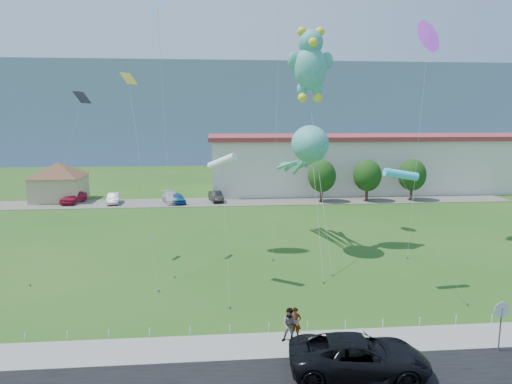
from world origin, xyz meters
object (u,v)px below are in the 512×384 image
warehouse (410,162)px  pedestrian_left (295,323)px  parked_car_blue (177,198)px  parked_car_black (216,196)px  parked_car_white (171,197)px  octopus_kite (306,152)px  stop_sign (501,314)px  teddy_bear_kite (310,63)px  pedestrian_right (290,325)px  pavilion (59,178)px  parked_car_silver (114,198)px  suv (359,356)px  parked_car_red (74,197)px

warehouse → pedestrian_left: (-25.80, -46.20, -3.24)m
parked_car_blue → parked_car_black: bearing=-8.7°
parked_car_white → pedestrian_left: bearing=-91.7°
parked_car_white → octopus_kite: bearing=-74.9°
stop_sign → teddy_bear_kite: size_ratio=0.14×
pedestrian_right → teddy_bear_kite: size_ratio=0.10×
pedestrian_right → teddy_bear_kite: bearing=89.6°
parked_car_black → octopus_kite: octopus_kite is taller
stop_sign → pedestrian_right: size_ratio=1.46×
pedestrian_left → pavilion: bearing=127.6°
warehouse → parked_car_black: bearing=-163.7°
pedestrian_right → parked_car_silver: size_ratio=0.43×
octopus_kite → pedestrian_left: bearing=-102.8°
suv → parked_car_black: suv is taller
parked_car_red → parked_car_silver: parked_car_red is taller
parked_car_silver → teddy_bear_kite: (20.51, -21.43, 14.41)m
pedestrian_left → parked_car_blue: size_ratio=0.41×
parked_car_red → teddy_bear_kite: size_ratio=0.25×
stop_sign → parked_car_black: size_ratio=0.63×
parked_car_black → octopus_kite: (7.35, -21.93, 7.34)m
pedestrian_left → parked_car_blue: 37.75m
pedestrian_left → pedestrian_right: bearing=-125.9°
parked_car_blue → warehouse: bearing=-3.0°
warehouse → parked_car_white: 36.54m
parked_car_silver → stop_sign: bearing=-63.5°
parked_car_silver → pavilion: bearing=152.0°
stop_sign → suv: size_ratio=0.42×
parked_car_red → octopus_kite: bearing=-29.8°
octopus_kite → parked_car_blue: bearing=120.1°
parked_car_black → teddy_bear_kite: size_ratio=0.22×
suv → parked_car_red: (-23.96, 41.39, -0.05)m
stop_sign → pedestrian_right: (-9.62, 1.66, -0.92)m
pavilion → octopus_kite: 37.40m
teddy_bear_kite → pedestrian_right: bearing=-104.2°
pedestrian_left → parked_car_white: bearing=110.8°
pedestrian_left → pedestrian_right: pedestrian_right is taller
warehouse → parked_car_white: bearing=-165.9°
parked_car_white → parked_car_black: (5.69, 0.25, -0.02)m
pedestrian_right → teddy_bear_kite: (4.12, 16.24, 14.17)m
pavilion → suv: 50.93m
parked_car_blue → parked_car_black: (4.89, 0.83, 0.01)m
parked_car_red → parked_car_white: size_ratio=0.97×
parked_car_red → parked_car_blue: parked_car_red is taller
pavilion → pedestrian_left: (24.20, -40.20, -2.14)m
stop_sign → teddy_bear_kite: teddy_bear_kite is taller
pedestrian_left → parked_car_silver: 40.90m
warehouse → octopus_kite: size_ratio=4.35×
parked_car_black → teddy_bear_kite: teddy_bear_kite is taller
suv → parked_car_blue: (-10.81, 40.08, -0.18)m
parked_car_blue → pedestrian_right: bearing=-95.7°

